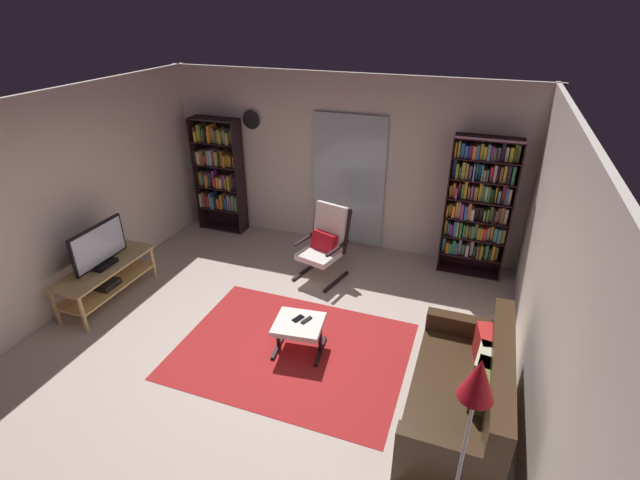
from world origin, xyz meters
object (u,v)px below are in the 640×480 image
Objects in this scene: tv_remote at (306,320)px; cell_phone at (298,319)px; ottoman at (299,327)px; leather_sofa at (465,395)px; bookshelf_near_sofa at (478,204)px; tv_stand at (106,278)px; wall_clock at (251,120)px; lounge_armchair at (325,241)px; television at (99,248)px; floor_lamp_by_sofa at (474,402)px; bookshelf_near_tv at (219,172)px.

tv_remote is 0.10m from cell_phone.
tv_remote is 1.03× the size of cell_phone.
leather_sofa is at bearing -12.58° from ottoman.
tv_stand is at bearing -151.46° from bookshelf_near_sofa.
bookshelf_near_sofa is 6.73× the size of wall_clock.
ottoman is at bearing -124.19° from bookshelf_near_sofa.
cell_phone is (0.24, -1.56, -0.15)m from lounge_armchair.
tv_remote reaches higher than ottoman.
lounge_armchair is 1.78× the size of ottoman.
cell_phone is (-1.81, 0.45, 0.06)m from leather_sofa.
television is 0.42× the size of bookshelf_near_sofa.
floor_lamp_by_sofa reaches higher than ottoman.
tv_remote is at bearing 23.25° from cell_phone.
bookshelf_near_tv is 1.83× the size of lounge_armchair.
floor_lamp_by_sofa is (1.70, -1.70, 1.08)m from tv_remote.
tv_stand is at bearing -96.51° from bookshelf_near_tv.
wall_clock is at bearing 176.31° from bookshelf_near_sofa.
wall_clock reaches higher than bookshelf_near_tv.
bookshelf_near_sofa reaches higher than leather_sofa.
leather_sofa is at bearing 6.95° from tv_remote.
bookshelf_near_sofa is (4.31, 2.34, 0.27)m from television.
leather_sofa is at bearing 8.34° from cell_phone.
bookshelf_near_tv is 3.45m from cell_phone.
leather_sofa is at bearing -5.88° from tv_stand.
leather_sofa reaches higher than ottoman.
floor_lamp_by_sofa is (0.13, -4.05, 0.42)m from bookshelf_near_sofa.
ottoman is at bearing 137.08° from floor_lamp_by_sofa.
lounge_armchair reaches higher than ottoman.
bookshelf_near_tv is at bearing 83.49° from tv_stand.
bookshelf_near_tv is 1.09× the size of leather_sofa.
television is at bearing -147.36° from lounge_armchair.
tv_remote is 3.52m from wall_clock.
cell_phone is at bearing 166.07° from leather_sofa.
floor_lamp_by_sofa reaches higher than tv_stand.
wall_clock is at bearing 15.34° from bookshelf_near_tv.
wall_clock is (-1.80, 2.58, 1.47)m from cell_phone.
ottoman is at bearing -40.53° from cell_phone.
floor_lamp_by_sofa reaches higher than lounge_armchair.
bookshelf_near_tv is 1.05× the size of floor_lamp_by_sofa.
bookshelf_near_sofa is 2.90m from leather_sofa.
tv_remote is at bearing -123.60° from bookshelf_near_sofa.
television is 0.47× the size of floor_lamp_by_sofa.
bookshelf_near_tv is 5.12m from leather_sofa.
tv_remote is (-1.71, 0.45, 0.07)m from leather_sofa.
tv_remote is at bearing -0.19° from tv_stand.
leather_sofa is (0.14, -2.80, -0.72)m from bookshelf_near_sofa.
cell_phone is at bearing -55.07° from wall_clock.
tv_stand is at bearing -108.30° from wall_clock.
lounge_armchair is at bearing 32.64° from television.
television is at bearing 158.91° from floor_lamp_by_sofa.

